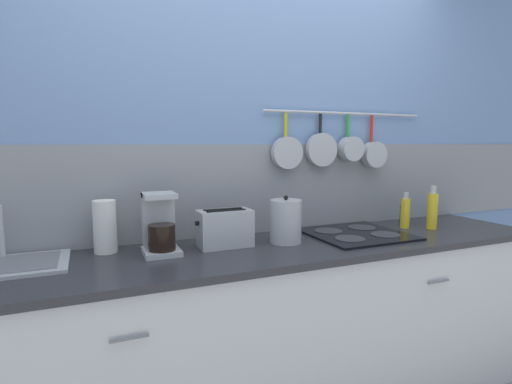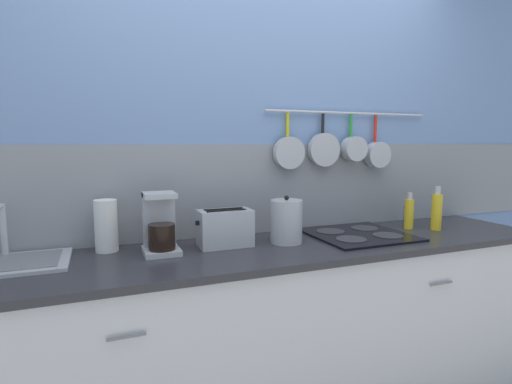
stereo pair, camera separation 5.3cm
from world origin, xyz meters
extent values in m
cube|color=#7293C6|center=(0.00, 0.35, 1.30)|extent=(7.20, 0.06, 2.60)
cube|color=gray|center=(0.00, 0.35, 1.17)|extent=(7.20, 0.07, 0.50)
cylinder|color=#B7BABF|center=(0.60, 0.30, 1.60)|extent=(1.12, 0.02, 0.02)
cylinder|color=gold|center=(0.18, 0.30, 1.53)|extent=(0.02, 0.02, 0.13)
cylinder|color=#B7BABF|center=(0.18, 0.28, 1.37)|extent=(0.18, 0.04, 0.18)
cylinder|color=black|center=(0.41, 0.30, 1.54)|extent=(0.02, 0.02, 0.11)
cylinder|color=#B7BABF|center=(0.41, 0.28, 1.39)|extent=(0.20, 0.04, 0.20)
cylinder|color=green|center=(0.61, 0.30, 1.53)|extent=(0.02, 0.02, 0.13)
cylinder|color=#B7BABF|center=(0.61, 0.26, 1.39)|extent=(0.15, 0.07, 0.15)
cylinder|color=red|center=(0.79, 0.30, 1.51)|extent=(0.02, 0.02, 0.16)
cylinder|color=#B7BABF|center=(0.79, 0.27, 1.35)|extent=(0.16, 0.06, 0.16)
cube|color=silver|center=(0.00, 0.00, 0.44)|extent=(3.03, 0.59, 0.88)
cylinder|color=slate|center=(-0.76, -0.31, 0.72)|extent=(0.14, 0.01, 0.01)
cylinder|color=slate|center=(0.76, -0.31, 0.72)|extent=(0.14, 0.01, 0.01)
cube|color=#2D2D33|center=(0.00, 0.00, 0.90)|extent=(3.07, 0.63, 0.03)
cylinder|color=#B7BABF|center=(-1.23, 0.25, 1.04)|extent=(0.03, 0.03, 0.25)
cylinder|color=white|center=(-0.80, 0.21, 1.04)|extent=(0.10, 0.10, 0.25)
cube|color=#B7BABF|center=(-0.57, 0.08, 0.93)|extent=(0.16, 0.19, 0.02)
cube|color=#B7BABF|center=(-0.57, 0.15, 1.06)|extent=(0.15, 0.07, 0.28)
cylinder|color=black|center=(-0.57, 0.06, 1.00)|extent=(0.12, 0.12, 0.12)
cube|color=#B7BABF|center=(-0.57, 0.10, 1.18)|extent=(0.15, 0.14, 0.02)
cube|color=#B7BABF|center=(-0.25, 0.10, 1.01)|extent=(0.26, 0.14, 0.18)
cube|color=black|center=(-0.25, 0.07, 1.10)|extent=(0.20, 0.03, 0.00)
cube|color=black|center=(-0.25, 0.12, 1.10)|extent=(0.20, 0.03, 0.00)
cube|color=black|center=(-0.39, 0.10, 1.04)|extent=(0.02, 0.02, 0.02)
cylinder|color=#B7BABF|center=(0.06, 0.05, 1.02)|extent=(0.16, 0.16, 0.22)
sphere|color=black|center=(0.06, 0.05, 1.15)|extent=(0.02, 0.02, 0.02)
cube|color=black|center=(0.50, 0.04, 0.92)|extent=(0.52, 0.51, 0.01)
cylinder|color=#38383D|center=(0.39, -0.06, 0.93)|extent=(0.16, 0.16, 0.00)
cylinder|color=#38383D|center=(0.62, -0.06, 0.93)|extent=(0.16, 0.16, 0.00)
cylinder|color=#38383D|center=(0.39, 0.15, 0.93)|extent=(0.16, 0.16, 0.00)
cylinder|color=#38383D|center=(0.62, 0.15, 0.93)|extent=(0.16, 0.16, 0.00)
cylinder|color=yellow|center=(0.89, 0.09, 1.00)|extent=(0.05, 0.05, 0.18)
cylinder|color=beige|center=(0.89, 0.09, 1.11)|extent=(0.03, 0.03, 0.04)
cylinder|color=navy|center=(0.96, 0.16, 0.97)|extent=(0.05, 0.05, 0.12)
cylinder|color=#194C19|center=(0.96, 0.16, 1.05)|extent=(0.03, 0.03, 0.03)
cylinder|color=yellow|center=(1.02, 0.00, 1.02)|extent=(0.06, 0.06, 0.21)
cylinder|color=beige|center=(1.02, 0.00, 1.15)|extent=(0.03, 0.03, 0.05)
camera|label=1|loc=(-0.88, -1.74, 1.42)|focal=28.00mm
camera|label=2|loc=(-0.83, -1.76, 1.42)|focal=28.00mm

